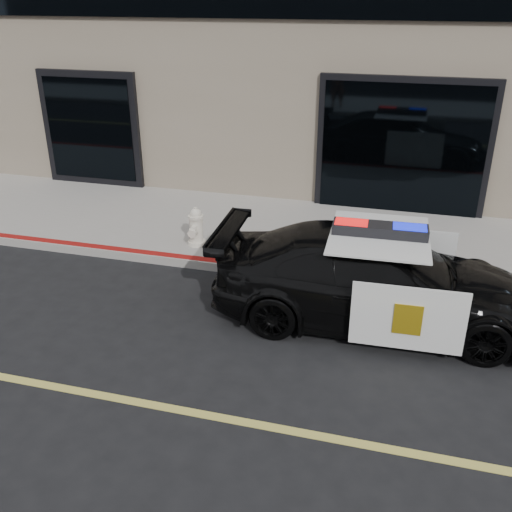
# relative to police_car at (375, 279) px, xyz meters

# --- Properties ---
(ground) EXTENTS (120.00, 120.00, 0.00)m
(ground) POSITION_rel_police_car_xyz_m (1.13, -2.58, -0.67)
(ground) COLOR black
(ground) RESTS_ON ground
(sidewalk_n) EXTENTS (60.00, 3.50, 0.15)m
(sidewalk_n) POSITION_rel_police_car_xyz_m (1.13, 2.67, -0.60)
(sidewalk_n) COLOR gray
(sidewalk_n) RESTS_ON ground
(police_car) EXTENTS (2.28, 4.72, 1.50)m
(police_car) POSITION_rel_police_car_xyz_m (0.00, 0.00, 0.00)
(police_car) COLOR black
(police_car) RESTS_ON ground
(fire_hydrant) EXTENTS (0.32, 0.45, 0.72)m
(fire_hydrant) POSITION_rel_police_car_xyz_m (-3.29, 1.56, -0.19)
(fire_hydrant) COLOR white
(fire_hydrant) RESTS_ON sidewalk_n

